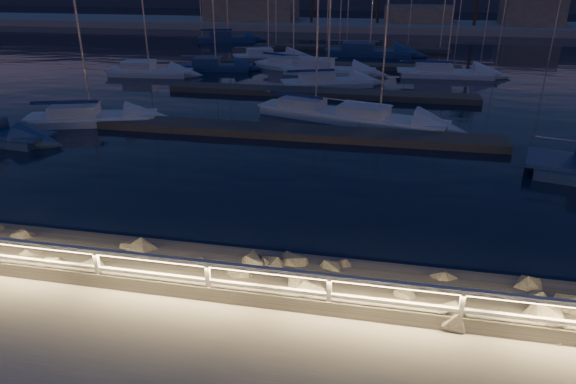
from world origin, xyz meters
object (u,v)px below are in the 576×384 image
sailboat_f (326,81)px  sailboat_k (367,51)px  sailboat_b (88,116)px  sailboat_e (147,71)px  sailboat_i (214,66)px  sailboat_m (227,38)px  sailboat_g (292,65)px  sailboat_j (326,69)px  guard_rail (167,267)px  sailboat_c (313,110)px  sailboat_l (443,72)px  sailboat_h (376,118)px  sailboat_n (267,55)px

sailboat_f → sailboat_k: 16.86m
sailboat_b → sailboat_e: size_ratio=1.00×
sailboat_i → sailboat_m: size_ratio=0.85×
sailboat_f → sailboat_g: 8.05m
sailboat_b → sailboat_g: 21.64m
sailboat_j → guard_rail: bearing=-85.5°
sailboat_c → sailboat_l: bearing=78.3°
sailboat_i → sailboat_k: sailboat_k is taller
sailboat_c → guard_rail: bearing=-72.9°
sailboat_c → sailboat_h: 4.02m
sailboat_e → sailboat_l: sailboat_l is taller
sailboat_i → sailboat_n: sailboat_n is taller
sailboat_k → sailboat_m: bearing=155.3°
sailboat_c → sailboat_j: (-1.13, 14.19, 0.05)m
sailboat_i → sailboat_n: (3.14, 7.01, 0.00)m
sailboat_e → sailboat_h: sailboat_h is taller
sailboat_n → sailboat_j: bearing=-68.4°
sailboat_l → sailboat_n: (-16.77, 6.04, 0.01)m
sailboat_h → sailboat_k: (-2.14, 26.71, 0.08)m
sailboat_f → sailboat_n: bearing=99.6°
sailboat_f → sailboat_k: size_ratio=0.77×
guard_rail → sailboat_i: (-10.67, 34.24, -0.96)m
sailboat_b → guard_rail: bearing=-71.3°
sailboat_e → sailboat_k: (17.60, 15.24, 0.03)m
sailboat_m → sailboat_e: bearing=-104.2°
sailboat_i → sailboat_j: bearing=-8.9°
sailboat_i → sailboat_m: (-5.30, 20.19, 0.05)m
sailboat_h → sailboat_j: (-5.00, 15.27, 0.05)m
sailboat_m → sailboat_c: bearing=-79.9°
sailboat_g → sailboat_f: bearing=-37.3°
sailboat_g → sailboat_n: sailboat_g is taller
sailboat_e → sailboat_g: (11.41, 5.48, -0.04)m
guard_rail → sailboat_e: sailboat_e is taller
sailboat_e → sailboat_l: 25.04m
guard_rail → sailboat_k: size_ratio=2.79×
sailboat_b → sailboat_k: size_ratio=0.78×
sailboat_i → sailboat_k: 17.35m
guard_rail → sailboat_b: bearing=126.9°
sailboat_h → sailboat_i: bearing=150.9°
sailboat_c → sailboat_j: bearing=113.0°
sailboat_g → sailboat_k: sailboat_k is taller
sailboat_m → sailboat_n: size_ratio=1.08×
guard_rail → sailboat_m: size_ratio=3.38×
sailboat_n → sailboat_f: bearing=-81.5°
sailboat_i → sailboat_l: 19.94m
sailboat_b → sailboat_m: (-3.96, 38.45, 0.04)m
guard_rail → sailboat_i: sailboat_i is taller
sailboat_e → sailboat_l: (24.61, 4.61, -0.03)m
sailboat_g → sailboat_n: 6.29m
sailboat_f → sailboat_c: bearing=-109.8°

